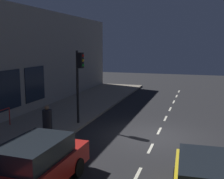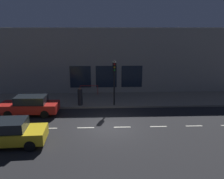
# 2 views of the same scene
# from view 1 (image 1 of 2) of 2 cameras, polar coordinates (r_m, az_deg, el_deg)

# --- Properties ---
(ground_plane) EXTENTS (60.00, 60.00, 0.00)m
(ground_plane) POSITION_cam_1_polar(r_m,az_deg,el_deg) (13.85, 9.11, -9.60)
(ground_plane) COLOR #232326
(sidewalk) EXTENTS (4.50, 32.00, 0.15)m
(sidewalk) POSITION_cam_1_polar(r_m,az_deg,el_deg) (15.94, -13.86, -6.96)
(sidewalk) COLOR gray
(sidewalk) RESTS_ON ground
(building_facade) EXTENTS (0.65, 32.00, 6.85)m
(building_facade) POSITION_cam_1_polar(r_m,az_deg,el_deg) (16.85, -21.73, 5.09)
(building_facade) COLOR gray
(building_facade) RESTS_ON ground
(lane_centre_line) EXTENTS (0.12, 27.20, 0.01)m
(lane_centre_line) POSITION_cam_1_polar(r_m,az_deg,el_deg) (14.79, 9.71, -8.37)
(lane_centre_line) COLOR beige
(lane_centre_line) RESTS_ON ground
(traffic_light) EXTENTS (0.48, 0.32, 3.98)m
(traffic_light) POSITION_cam_1_polar(r_m,az_deg,el_deg) (15.06, -6.77, 3.27)
(traffic_light) COLOR black
(traffic_light) RESTS_ON sidewalk
(parked_car_0) EXTENTS (1.90, 4.61, 1.58)m
(parked_car_0) POSITION_cam_1_polar(r_m,az_deg,el_deg) (8.95, -16.00, -15.18)
(parked_car_0) COLOR red
(parked_car_0) RESTS_ON ground
(pedestrian_0) EXTENTS (0.55, 0.55, 1.62)m
(pedestrian_0) POSITION_cam_1_polar(r_m,az_deg,el_deg) (12.91, -13.15, -7.02)
(pedestrian_0) COLOR #232328
(pedestrian_0) RESTS_ON sidewalk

